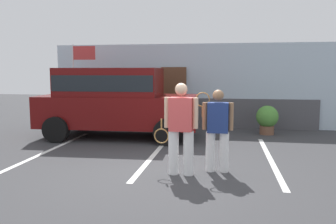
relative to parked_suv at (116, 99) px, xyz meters
name	(u,v)px	position (x,y,z in m)	size (l,w,h in m)	color
ground_plane	(164,173)	(2.06, -3.36, -1.15)	(40.00, 40.00, 0.00)	#38383A
parking_stripe_0	(51,149)	(-1.09, -1.86, -1.14)	(0.12, 4.40, 0.01)	silver
parking_stripe_1	(155,154)	(1.56, -1.86, -1.14)	(0.12, 4.40, 0.01)	silver
parking_stripe_2	(270,158)	(4.22, -1.86, -1.14)	(0.12, 4.40, 0.01)	silver
house_frontage	(193,88)	(2.05, 2.40, 0.22)	(10.07, 0.40, 2.91)	silver
parked_suv	(116,99)	(0.00, 0.00, 0.00)	(4.67, 2.31, 2.05)	#590C0C
tennis_player_man	(181,128)	(2.38, -3.36, -0.24)	(0.90, 0.30, 1.74)	white
tennis_player_woman	(217,129)	(3.06, -3.05, -0.30)	(0.74, 0.25, 1.61)	white
potted_plant_by_porch	(267,118)	(4.50, 1.21, -0.65)	(0.68, 0.68, 0.90)	brown
flag_pole	(79,71)	(-1.68, 1.22, 0.83)	(0.80, 0.06, 2.84)	silver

